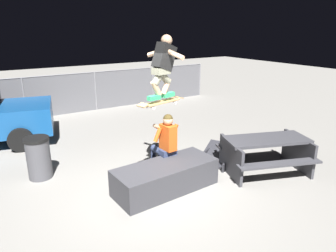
{
  "coord_description": "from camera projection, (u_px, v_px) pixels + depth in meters",
  "views": [
    {
      "loc": [
        -2.47,
        -4.49,
        2.93
      ],
      "look_at": [
        0.54,
        0.27,
        1.11
      ],
      "focal_mm": 32.9,
      "sensor_mm": 36.0,
      "label": 1
    }
  ],
  "objects": [
    {
      "name": "picnic_table_back",
      "position": [
        266.0,
        149.0,
        6.39
      ],
      "size": [
        2.06,
        1.84,
        0.75
      ],
      "color": "#38383D",
      "rests_on": "ground"
    },
    {
      "name": "fence_back",
      "position": [
        62.0,
        93.0,
        10.59
      ],
      "size": [
        12.05,
        0.05,
        1.4
      ],
      "color": "slate",
      "rests_on": "ground"
    },
    {
      "name": "skater_airborne",
      "position": [
        163.0,
        64.0,
        5.47
      ],
      "size": [
        0.64,
        0.88,
        1.12
      ],
      "color": "#2D9E66"
    },
    {
      "name": "skateboard",
      "position": [
        161.0,
        102.0,
        5.65
      ],
      "size": [
        1.04,
        0.43,
        0.13
      ],
      "color": "#AD8451"
    },
    {
      "name": "trash_bin",
      "position": [
        39.0,
        158.0,
        6.15
      ],
      "size": [
        0.48,
        0.48,
        0.86
      ],
      "color": "#47474C",
      "rests_on": "ground"
    },
    {
      "name": "person_sitting_on_ledge",
      "position": [
        165.0,
        142.0,
        6.11
      ],
      "size": [
        0.59,
        0.76,
        1.35
      ],
      "color": "#2D3856",
      "rests_on": "ground"
    },
    {
      "name": "ledge_box_main",
      "position": [
        166.0,
        177.0,
        5.75
      ],
      "size": [
        2.0,
        0.9,
        0.51
      ],
      "primitive_type": "cube",
      "rotation": [
        0.0,
        0.0,
        0.06
      ],
      "color": "#38383D",
      "rests_on": "ground"
    },
    {
      "name": "ground_plane",
      "position": [
        152.0,
        191.0,
        5.77
      ],
      "size": [
        40.0,
        40.0,
        0.0
      ],
      "primitive_type": "plane",
      "color": "gray"
    },
    {
      "name": "kicker_ramp",
      "position": [
        219.0,
        157.0,
        7.08
      ],
      "size": [
        1.18,
        1.12,
        0.39
      ],
      "color": "#28282D",
      "rests_on": "ground"
    }
  ]
}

